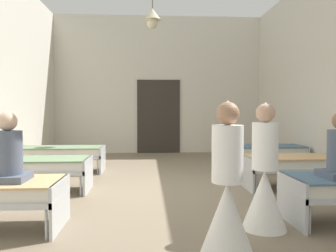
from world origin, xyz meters
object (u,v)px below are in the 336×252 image
Objects in this scene: bed_left_row_1 at (33,166)px; nurse_near_aisle at (265,184)px; bed_right_row_2 at (262,151)px; nurse_mid_aisle at (227,200)px; patient_seated_secondary at (8,156)px; bed_left_row_2 at (61,153)px; bed_right_row_1 at (298,164)px.

bed_left_row_1 is 1.28× the size of nurse_near_aisle.
bed_right_row_2 is 5.03m from nurse_mid_aisle.
bed_left_row_1 is at bearing 73.73° from nurse_near_aisle.
nurse_mid_aisle is at bearing -45.30° from bed_left_row_1.
bed_left_row_1 is 2.38× the size of patient_seated_secondary.
bed_left_row_2 is at bearing -113.47° from nurse_mid_aisle.
nurse_near_aisle is (3.32, -3.96, 0.09)m from bed_left_row_2.
nurse_near_aisle is at bearing -31.85° from bed_left_row_1.
bed_right_row_2 is 4.18m from nurse_near_aisle.
nurse_mid_aisle is at bearing -19.19° from patient_seated_secondary.
bed_left_row_1 is at bearing 180.00° from bed_right_row_1.
bed_right_row_2 is 5.76m from patient_seated_secondary.
nurse_near_aisle is (-1.32, -2.06, 0.09)m from bed_right_row_1.
patient_seated_secondary is at bearing -84.77° from bed_left_row_2.
bed_right_row_1 is 4.72m from patient_seated_secondary.
bed_left_row_1 is 1.00× the size of bed_right_row_2.
nurse_mid_aisle reaches higher than bed_right_row_1.
bed_left_row_2 is at bearing 55.53° from nurse_near_aisle.
bed_right_row_2 is at bearing 0.00° from bed_left_row_2.
nurse_mid_aisle reaches higher than bed_left_row_1.
patient_seated_secondary is (0.35, -3.82, 0.43)m from bed_left_row_2.
nurse_near_aisle reaches higher than bed_left_row_1.
bed_left_row_2 is 2.38× the size of patient_seated_secondary.
bed_left_row_2 is 1.28× the size of nurse_near_aisle.
patient_seated_secondary is at bearing 102.86° from nurse_near_aisle.
patient_seated_secondary is (-2.97, 0.14, 0.34)m from nurse_near_aisle.
bed_left_row_2 and bed_right_row_2 have the same top height.
bed_right_row_2 is at bearing 90.00° from bed_right_row_1.
bed_left_row_1 is 1.00× the size of bed_left_row_2.
patient_seated_secondary is at bearing -155.88° from bed_right_row_1.
nurse_mid_aisle is (-1.92, -2.74, 0.09)m from bed_right_row_1.
bed_right_row_2 is 1.28× the size of nurse_mid_aisle.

